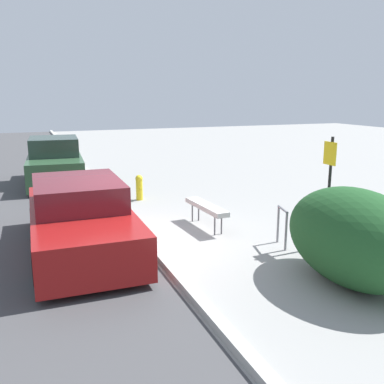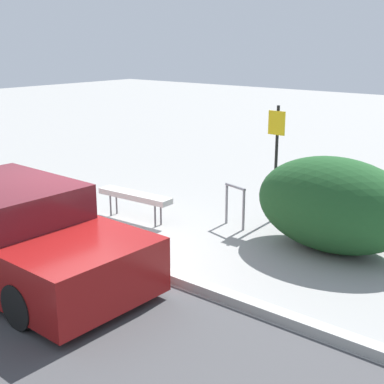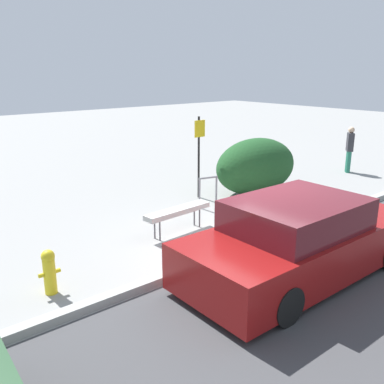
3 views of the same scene
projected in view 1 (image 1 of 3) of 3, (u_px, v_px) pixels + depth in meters
ground_plane at (147, 243)px, 9.15m from camera, size 60.00×60.00×0.00m
curb at (147, 240)px, 9.14m from camera, size 60.00×0.20×0.13m
bench at (206, 207)px, 10.14m from camera, size 1.71×0.42×0.57m
bike_rack at (282, 223)px, 8.88m from camera, size 0.55×0.18×0.83m
sign_post at (329, 182)px, 8.63m from camera, size 0.36×0.08×2.30m
fire_hydrant at (139, 187)px, 12.83m from camera, size 0.36×0.22×0.77m
shrub_hedge at (354, 237)px, 7.06m from camera, size 2.78×1.69×1.63m
parked_car_near at (80, 219)px, 8.68m from camera, size 4.70×1.97×1.43m
parked_car_far at (55, 164)px, 15.15m from camera, size 4.27×2.07×1.63m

